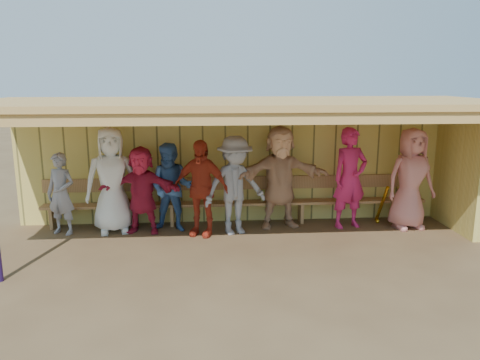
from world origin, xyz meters
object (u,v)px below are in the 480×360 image
player_e (235,186)px  player_c (171,188)px  player_d (201,188)px  bench (237,197)px  player_a (61,194)px  player_extra (142,190)px  player_f (280,177)px  player_h (411,179)px  player_g (350,178)px  player_b (112,180)px

player_e → player_c: bearing=149.3°
player_d → player_e: bearing=25.1°
player_c → bench: bearing=30.9°
player_a → player_extra: size_ratio=0.94×
player_f → player_d: bearing=-172.9°
player_f → bench: size_ratio=0.26×
player_f → player_h: size_ratio=1.02×
player_c → player_g: player_g is taller
player_e → player_a: bearing=156.4°
player_b → player_h: player_b is taller
player_b → player_d: (1.65, -0.32, -0.10)m
player_a → player_b: 0.96m
player_f → bench: bearing=152.7°
player_b → player_f: player_b is taller
player_a → bench: bearing=27.6°
player_f → player_c: bearing=176.2°
player_extra → bench: size_ratio=0.22×
player_f → player_g: bearing=-11.7°
player_b → player_d: player_b is taller
player_f → player_g: size_ratio=1.02×
player_d → player_extra: bearing=-169.6°
player_d → player_b: bearing=-169.1°
player_g → player_extra: size_ratio=1.19×
player_c → bench: 1.37m
player_a → player_g: size_ratio=0.79×
player_a → player_d: (2.58, -0.26, 0.12)m
player_c → player_e: player_e is taller
player_e → player_g: size_ratio=0.94×
player_g → player_f: bearing=160.6°
player_c → bench: player_c is taller
player_f → bench: player_f is taller
player_f → player_extra: (-2.63, -0.15, -0.17)m
player_extra → bench: (1.82, 0.46, -0.29)m
player_b → player_extra: (0.55, -0.10, -0.18)m
player_b → player_e: (2.28, -0.28, -0.08)m
bench → player_h: bearing=-9.6°
player_e → player_f: bearing=1.2°
player_a → player_b: (0.93, 0.06, 0.23)m
player_f → player_g: 1.35m
player_f → player_extra: player_f is taller
player_b → bench: bearing=-2.3°
player_g → bench: player_g is taller
player_g → player_h: same height
player_a → player_e: (3.21, -0.23, 0.15)m
player_extra → player_c: bearing=13.6°
player_a → player_e: size_ratio=0.83×
player_b → player_g: bearing=-11.7°
player_c → player_extra: bearing=-162.0°
player_a → player_f: (4.11, 0.11, 0.23)m
bench → player_b: bearing=-171.4°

